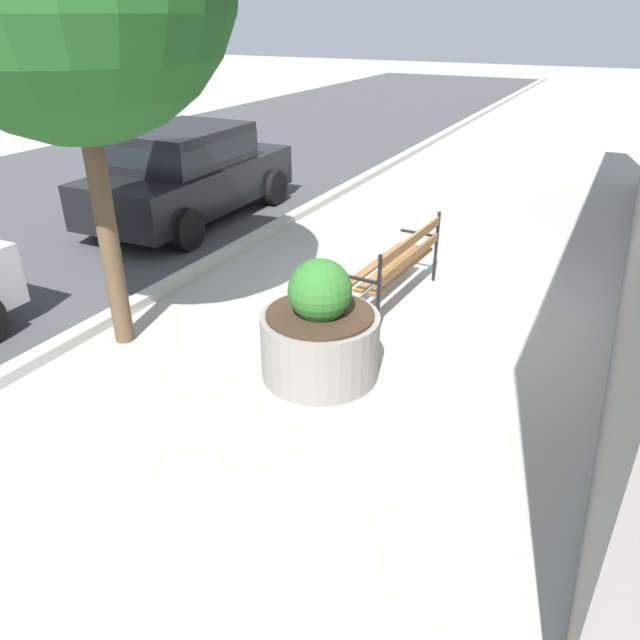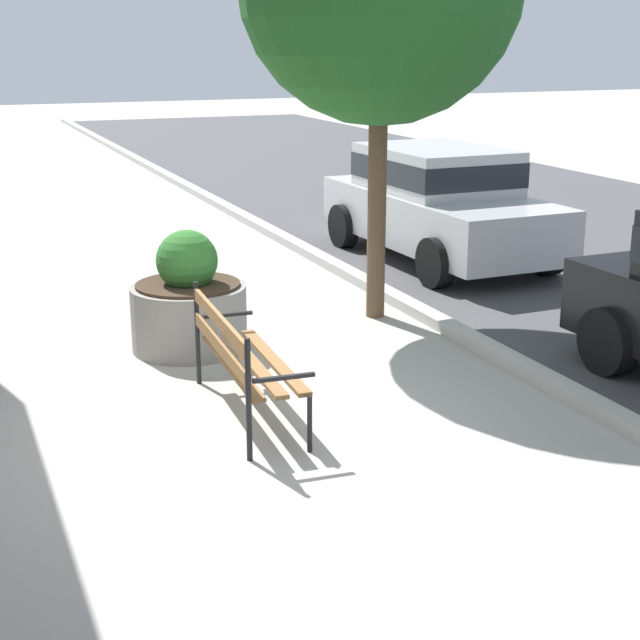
{
  "view_description": "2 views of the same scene",
  "coord_description": "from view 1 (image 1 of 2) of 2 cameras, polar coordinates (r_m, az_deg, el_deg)",
  "views": [
    {
      "loc": [
        -6.57,
        -2.1,
        3.21
      ],
      "look_at": [
        -2.06,
        0.21,
        0.6
      ],
      "focal_mm": 33.54,
      "sensor_mm": 36.0,
      "label": 1
    },
    {
      "loc": [
        7.02,
        -2.1,
        3.03
      ],
      "look_at": [
        -0.15,
        0.84,
        0.75
      ],
      "focal_mm": 54.27,
      "sensor_mm": 36.0,
      "label": 2
    }
  ],
  "objects": [
    {
      "name": "ground_plane",
      "position": [
        7.61,
        8.56,
        1.96
      ],
      "size": [
        80.0,
        80.0,
        0.0
      ],
      "primitive_type": "plane",
      "color": "#9E9B93"
    },
    {
      "name": "curb_stone",
      "position": [
        8.84,
        -9.49,
        5.98
      ],
      "size": [
        60.0,
        0.2,
        0.12
      ],
      "primitive_type": "cube",
      "color": "#B2AFA8",
      "rests_on": "ground"
    },
    {
      "name": "park_bench",
      "position": [
        7.3,
        7.45,
        5.58
      ],
      "size": [
        1.83,
        0.63,
        0.95
      ],
      "color": "brown",
      "rests_on": "ground"
    },
    {
      "name": "street_surface",
      "position": [
        12.07,
        -27.68,
        8.73
      ],
      "size": [
        60.0,
        9.0,
        0.01
      ],
      "primitive_type": "cube",
      "color": "#424244",
      "rests_on": "ground"
    },
    {
      "name": "parked_car_black",
      "position": [
        10.62,
        -12.44,
        13.73
      ],
      "size": [
        4.15,
        2.02,
        1.56
      ],
      "color": "black",
      "rests_on": "ground"
    },
    {
      "name": "concrete_planter",
      "position": [
        5.77,
        0.0,
        -1.31
      ],
      "size": [
        1.15,
        1.15,
        1.21
      ],
      "color": "gray",
      "rests_on": "ground"
    }
  ]
}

